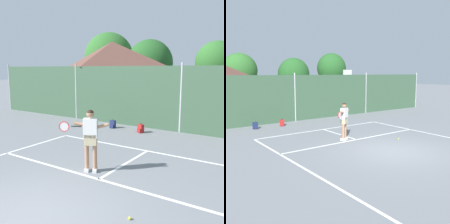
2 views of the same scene
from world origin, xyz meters
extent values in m
plane|color=slate|center=(0.00, 0.00, 0.00)|extent=(120.00, 120.00, 0.00)
cube|color=white|center=(0.00, 5.50, 0.00)|extent=(8.20, 0.10, 0.01)
cube|color=white|center=(-4.10, 0.00, 0.00)|extent=(0.10, 11.00, 0.01)
cube|color=white|center=(4.10, 0.00, 0.00)|extent=(0.10, 11.00, 0.01)
cube|color=white|center=(0.00, 2.48, 0.00)|extent=(8.20, 0.10, 0.01)
cube|color=white|center=(0.00, 3.96, 0.00)|extent=(0.10, 2.97, 0.01)
cube|color=#38563D|center=(0.00, 9.00, 1.58)|extent=(26.00, 0.05, 3.15)
cylinder|color=#B2B2B7|center=(0.00, 9.00, 1.65)|extent=(0.09, 0.09, 3.30)
cylinder|color=#B2B2B7|center=(6.50, 9.00, 1.65)|extent=(0.09, 0.09, 3.30)
cylinder|color=#B2B2B7|center=(13.00, 9.00, 1.65)|extent=(0.09, 0.09, 3.30)
cylinder|color=#9E9EA3|center=(5.93, 10.85, 1.52)|extent=(0.12, 0.12, 3.05)
cube|color=white|center=(5.93, 10.75, 3.25)|extent=(0.90, 0.06, 0.60)
torus|color=#D85919|center=(5.93, 10.48, 3.03)|extent=(0.48, 0.48, 0.02)
cylinder|color=brown|center=(-0.66, 19.03, 1.06)|extent=(0.36, 0.36, 2.12)
ellipsoid|color=#2D6628|center=(-0.66, 19.03, 3.53)|extent=(3.31, 2.97, 3.31)
cylinder|color=brown|center=(5.06, 19.03, 0.86)|extent=(0.36, 0.36, 1.71)
ellipsoid|color=#235623|center=(5.06, 19.03, 3.18)|extent=(3.45, 3.11, 3.45)
cylinder|color=brown|center=(10.06, 19.03, 1.16)|extent=(0.36, 0.36, 2.32)
ellipsoid|color=#235623|center=(10.06, 19.03, 3.83)|extent=(3.55, 3.20, 3.55)
cube|color=silver|center=(-0.42, 2.86, 0.05)|extent=(0.23, 0.29, 0.10)
cube|color=silver|center=(-0.63, 2.75, 0.05)|extent=(0.23, 0.29, 0.10)
cylinder|color=#A37556|center=(-0.42, 2.86, 0.51)|extent=(0.13, 0.13, 0.82)
cylinder|color=#A37556|center=(-0.63, 2.75, 0.51)|extent=(0.13, 0.13, 0.82)
cube|color=tan|center=(-0.53, 2.80, 0.98)|extent=(0.43, 0.38, 0.32)
cube|color=silver|center=(-0.53, 2.80, 1.32)|extent=(0.47, 0.40, 0.56)
sphere|color=#A37556|center=(-0.53, 2.80, 1.73)|extent=(0.22, 0.22, 0.22)
sphere|color=black|center=(-0.53, 2.80, 1.75)|extent=(0.21, 0.21, 0.21)
cylinder|color=#A37556|center=(-0.69, 2.69, 1.42)|extent=(0.53, 0.34, 0.17)
cylinder|color=#A37556|center=(-0.28, 2.93, 1.37)|extent=(0.49, 0.32, 0.22)
cylinder|color=black|center=(-0.86, 2.57, 1.37)|extent=(0.28, 0.17, 0.04)
torus|color=red|center=(-1.14, 2.36, 1.37)|extent=(0.28, 0.16, 0.30)
cylinder|color=silver|center=(-1.14, 2.36, 1.37)|extent=(0.23, 0.13, 0.26)
sphere|color=#CCE033|center=(1.68, 1.24, 0.03)|extent=(0.07, 0.07, 0.07)
cube|color=navy|center=(-3.17, 7.99, 0.20)|extent=(0.28, 0.18, 0.40)
cube|color=navy|center=(-3.17, 7.87, 0.12)|extent=(0.22, 0.06, 0.18)
torus|color=black|center=(-3.17, 7.99, 0.42)|extent=(0.09, 0.02, 0.09)
cube|color=maroon|center=(-1.51, 7.90, 0.20)|extent=(0.33, 0.27, 0.40)
cube|color=maroon|center=(-1.56, 7.78, 0.12)|extent=(0.23, 0.14, 0.18)
torus|color=black|center=(-1.51, 7.90, 0.42)|extent=(0.09, 0.05, 0.09)
camera|label=1|loc=(4.07, -3.00, 3.01)|focal=42.05mm
camera|label=2|loc=(-8.43, -7.43, 3.28)|focal=42.96mm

